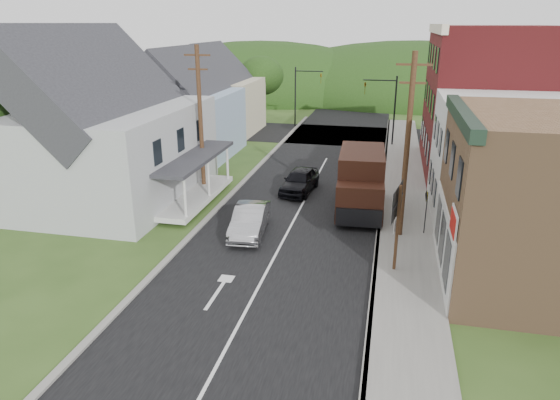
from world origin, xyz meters
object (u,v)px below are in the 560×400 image
Objects in this scene: silver_sedan at (250,221)px; delivery_van at (361,182)px; warning_sign at (426,206)px; dark_sedan at (300,181)px; route_sign_cluster at (397,216)px.

silver_sedan is 6.96m from delivery_van.
silver_sedan is at bearing -176.64° from warning_sign.
warning_sign reaches higher than dark_sedan.
warning_sign is (8.61, 1.68, 0.90)m from silver_sedan.
silver_sedan is at bearing 170.31° from route_sign_cluster.
delivery_van is 4.42m from warning_sign.
route_sign_cluster reaches higher than warning_sign.
dark_sedan is at bearing 143.64° from delivery_van.
dark_sedan is 1.90× the size of warning_sign.
silver_sedan is at bearing -93.85° from dark_sedan.
delivery_van reaches higher than warning_sign.
delivery_van is (3.97, -2.64, 0.98)m from dark_sedan.
silver_sedan is 8.82m from warning_sign.
delivery_van is at bearing -27.61° from dark_sedan.
silver_sedan is 7.83m from route_sign_cluster.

